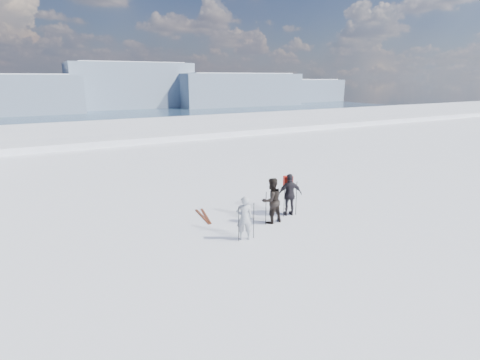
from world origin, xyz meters
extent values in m
plane|color=white|center=(0.00, 60.00, -17.50)|extent=(220.00, 208.01, 71.62)
cube|color=white|center=(0.00, 30.00, -6.50)|extent=(180.00, 16.00, 14.00)
plane|color=navy|center=(0.00, 290.00, -30.00)|extent=(820.00, 820.00, 0.00)
cube|color=slate|center=(100.00, 470.00, -4.00)|extent=(140.00, 80.00, 52.00)
cube|color=white|center=(100.00, 470.00, 19.00)|extent=(119.00, 70.00, 8.00)
cube|color=slate|center=(230.00, 440.00, -10.00)|extent=(160.00, 80.00, 40.00)
cube|color=white|center=(230.00, 440.00, 7.00)|extent=(136.00, 70.00, 8.00)
cube|color=slate|center=(350.00, 470.00, -14.00)|extent=(130.00, 80.00, 32.00)
cube|color=white|center=(350.00, 470.00, -1.00)|extent=(110.50, 70.00, 8.00)
imported|color=#9FA5AD|center=(-2.78, 1.86, 0.76)|extent=(0.65, 0.55, 1.51)
imported|color=black|center=(-1.15, 2.69, 0.87)|extent=(0.88, 0.71, 1.73)
imported|color=black|center=(-0.08, 3.01, 0.84)|extent=(1.06, 0.68, 1.69)
cube|color=red|center=(-0.01, 3.25, 1.93)|extent=(0.40, 0.30, 0.49)
cylinder|color=black|center=(-3.04, 1.79, 0.61)|extent=(0.02, 0.02, 1.22)
cylinder|color=black|center=(-2.47, 1.78, 0.63)|extent=(0.02, 0.02, 1.26)
cylinder|color=black|center=(-1.45, 2.60, 0.64)|extent=(0.02, 0.02, 1.28)
cylinder|color=black|center=(-0.91, 2.62, 0.66)|extent=(0.02, 0.02, 1.32)
cylinder|color=black|center=(-0.37, 2.96, 0.59)|extent=(0.02, 0.02, 1.18)
cylinder|color=black|center=(0.17, 2.91, 0.69)|extent=(0.02, 0.02, 1.37)
cube|color=black|center=(-3.20, 4.46, 0.01)|extent=(0.24, 1.70, 0.03)
cube|color=black|center=(-3.06, 4.46, 0.01)|extent=(0.45, 1.68, 0.03)
camera|label=1|loc=(-8.54, -8.32, 5.28)|focal=28.00mm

